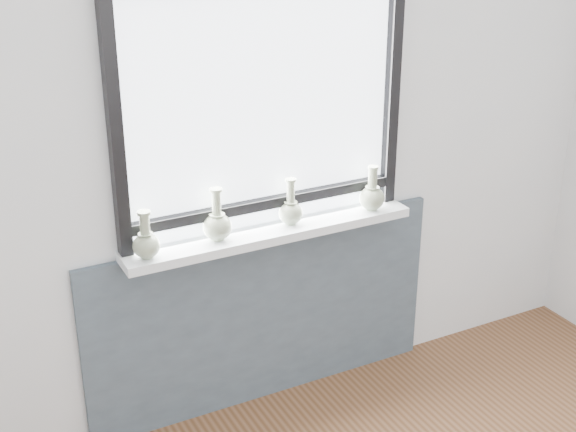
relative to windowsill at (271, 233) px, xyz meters
name	(u,v)px	position (x,y,z in m)	size (l,w,h in m)	color
back_wall	(260,133)	(0.00, 0.10, 0.42)	(3.60, 0.02, 2.60)	silver
apron_panel	(265,316)	(0.00, 0.07, -0.45)	(1.70, 0.03, 0.86)	#485664
windowsill	(271,233)	(0.00, 0.00, 0.00)	(1.32, 0.18, 0.04)	white
window	(263,102)	(0.00, 0.06, 0.56)	(1.30, 0.06, 1.05)	black
vase_a	(146,242)	(-0.56, -0.02, 0.08)	(0.11, 0.11, 0.20)	#99A687
vase_b	(217,224)	(-0.24, 0.01, 0.09)	(0.12, 0.12, 0.23)	#99A687
vase_c	(291,210)	(0.10, 0.01, 0.08)	(0.11, 0.11, 0.21)	#99A687
vase_d	(372,196)	(0.50, -0.02, 0.09)	(0.12, 0.12, 0.21)	#99A687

